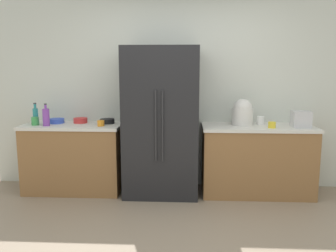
{
  "coord_description": "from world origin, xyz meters",
  "views": [
    {
      "loc": [
        0.1,
        -3.09,
        1.62
      ],
      "look_at": [
        -0.09,
        0.42,
        1.04
      ],
      "focal_mm": 37.74,
      "sensor_mm": 36.0,
      "label": 1
    }
  ],
  "objects_px": {
    "bottle_b": "(36,115)",
    "bowl_b": "(107,121)",
    "cup_c": "(260,120)",
    "toaster": "(301,119)",
    "cup_a": "(101,123)",
    "bottle_a": "(46,117)",
    "cup_d": "(272,125)",
    "refrigerator": "(161,122)",
    "rice_cooker": "(242,113)",
    "bowl_c": "(57,121)",
    "bowl_a": "(80,120)",
    "cup_b": "(35,121)"
  },
  "relations": [
    {
      "from": "bottle_b",
      "to": "bowl_b",
      "type": "relative_size",
      "value": 1.46
    },
    {
      "from": "bowl_b",
      "to": "rice_cooker",
      "type": "bearing_deg",
      "value": -1.32
    },
    {
      "from": "cup_c",
      "to": "bowl_b",
      "type": "bearing_deg",
      "value": -179.68
    },
    {
      "from": "bottle_a",
      "to": "bowl_c",
      "type": "xyz_separation_m",
      "value": [
        0.05,
        0.22,
        -0.08
      ]
    },
    {
      "from": "toaster",
      "to": "rice_cooker",
      "type": "relative_size",
      "value": 0.65
    },
    {
      "from": "refrigerator",
      "to": "cup_a",
      "type": "height_order",
      "value": "refrigerator"
    },
    {
      "from": "bottle_a",
      "to": "cup_d",
      "type": "bearing_deg",
      "value": -0.25
    },
    {
      "from": "refrigerator",
      "to": "cup_d",
      "type": "xyz_separation_m",
      "value": [
        1.37,
        -0.12,
        -0.01
      ]
    },
    {
      "from": "rice_cooker",
      "to": "cup_b",
      "type": "relative_size",
      "value": 3.23
    },
    {
      "from": "bottle_b",
      "to": "cup_a",
      "type": "distance_m",
      "value": 0.92
    },
    {
      "from": "cup_a",
      "to": "bottle_a",
      "type": "bearing_deg",
      "value": -178.77
    },
    {
      "from": "cup_a",
      "to": "bowl_c",
      "type": "height_order",
      "value": "cup_a"
    },
    {
      "from": "toaster",
      "to": "cup_d",
      "type": "relative_size",
      "value": 2.41
    },
    {
      "from": "cup_c",
      "to": "bowl_b",
      "type": "xyz_separation_m",
      "value": [
        -2.01,
        -0.01,
        -0.02
      ]
    },
    {
      "from": "bowl_b",
      "to": "refrigerator",
      "type": "bearing_deg",
      "value": -10.35
    },
    {
      "from": "bottle_a",
      "to": "bowl_a",
      "type": "xyz_separation_m",
      "value": [
        0.36,
        0.26,
        -0.08
      ]
    },
    {
      "from": "bowl_b",
      "to": "bottle_a",
      "type": "bearing_deg",
      "value": -162.05
    },
    {
      "from": "cup_b",
      "to": "cup_c",
      "type": "relative_size",
      "value": 0.97
    },
    {
      "from": "bowl_a",
      "to": "cup_c",
      "type": "bearing_deg",
      "value": -0.37
    },
    {
      "from": "refrigerator",
      "to": "cup_c",
      "type": "relative_size",
      "value": 17.36
    },
    {
      "from": "cup_a",
      "to": "cup_b",
      "type": "xyz_separation_m",
      "value": [
        -0.86,
        0.03,
        0.02
      ]
    },
    {
      "from": "refrigerator",
      "to": "cup_b",
      "type": "xyz_separation_m",
      "value": [
        -1.62,
        -0.06,
        0.01
      ]
    },
    {
      "from": "cup_c",
      "to": "toaster",
      "type": "bearing_deg",
      "value": -23.55
    },
    {
      "from": "bowl_a",
      "to": "toaster",
      "type": "bearing_deg",
      "value": -4.29
    },
    {
      "from": "cup_b",
      "to": "bowl_c",
      "type": "bearing_deg",
      "value": 38.49
    },
    {
      "from": "toaster",
      "to": "cup_a",
      "type": "bearing_deg",
      "value": -179.19
    },
    {
      "from": "cup_a",
      "to": "cup_d",
      "type": "distance_m",
      "value": 2.13
    },
    {
      "from": "cup_d",
      "to": "bowl_a",
      "type": "height_order",
      "value": "cup_d"
    },
    {
      "from": "rice_cooker",
      "to": "cup_d",
      "type": "height_order",
      "value": "rice_cooker"
    },
    {
      "from": "cup_d",
      "to": "bowl_b",
      "type": "distance_m",
      "value": 2.11
    },
    {
      "from": "refrigerator",
      "to": "cup_a",
      "type": "relative_size",
      "value": 21.35
    },
    {
      "from": "bottle_b",
      "to": "bottle_a",
      "type": "bearing_deg",
      "value": -37.81
    },
    {
      "from": "refrigerator",
      "to": "rice_cooker",
      "type": "height_order",
      "value": "refrigerator"
    },
    {
      "from": "bottle_a",
      "to": "bottle_b",
      "type": "relative_size",
      "value": 1.03
    },
    {
      "from": "bowl_c",
      "to": "cup_b",
      "type": "bearing_deg",
      "value": -141.51
    },
    {
      "from": "cup_a",
      "to": "cup_c",
      "type": "height_order",
      "value": "cup_c"
    },
    {
      "from": "bottle_b",
      "to": "cup_a",
      "type": "height_order",
      "value": "bottle_b"
    },
    {
      "from": "rice_cooker",
      "to": "bottle_a",
      "type": "bearing_deg",
      "value": -175.52
    },
    {
      "from": "bottle_b",
      "to": "bowl_c",
      "type": "relative_size",
      "value": 1.4
    },
    {
      "from": "cup_a",
      "to": "cup_d",
      "type": "relative_size",
      "value": 0.96
    },
    {
      "from": "cup_a",
      "to": "cup_b",
      "type": "height_order",
      "value": "cup_b"
    },
    {
      "from": "refrigerator",
      "to": "bowl_a",
      "type": "bearing_deg",
      "value": 171.74
    },
    {
      "from": "bottle_b",
      "to": "toaster",
      "type": "bearing_deg",
      "value": -1.84
    },
    {
      "from": "bowl_b",
      "to": "bowl_c",
      "type": "bearing_deg",
      "value": -178.43
    },
    {
      "from": "bowl_b",
      "to": "toaster",
      "type": "bearing_deg",
      "value": -4.32
    },
    {
      "from": "rice_cooker",
      "to": "cup_c",
      "type": "distance_m",
      "value": 0.27
    },
    {
      "from": "rice_cooker",
      "to": "cup_b",
      "type": "height_order",
      "value": "rice_cooker"
    },
    {
      "from": "cup_a",
      "to": "cup_d",
      "type": "xyz_separation_m",
      "value": [
        2.13,
        -0.03,
        0.0
      ]
    },
    {
      "from": "rice_cooker",
      "to": "bowl_b",
      "type": "bearing_deg",
      "value": 178.68
    },
    {
      "from": "refrigerator",
      "to": "bowl_b",
      "type": "bearing_deg",
      "value": 169.65
    }
  ]
}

